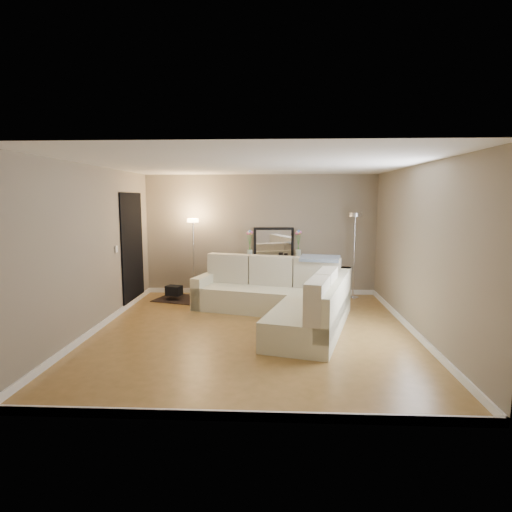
{
  "coord_description": "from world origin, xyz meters",
  "views": [
    {
      "loc": [
        0.35,
        -6.53,
        2.1
      ],
      "look_at": [
        0.0,
        0.8,
        1.1
      ],
      "focal_mm": 30.0,
      "sensor_mm": 36.0,
      "label": 1
    }
  ],
  "objects_px": {
    "sectional_sofa": "(285,298)",
    "console_table": "(270,276)",
    "floor_lamp_lit": "(193,242)",
    "floor_lamp_unlit": "(355,238)"
  },
  "relations": [
    {
      "from": "floor_lamp_lit",
      "to": "floor_lamp_unlit",
      "type": "xyz_separation_m",
      "value": [
        3.37,
        -0.01,
        0.09
      ]
    },
    {
      "from": "console_table",
      "to": "floor_lamp_unlit",
      "type": "relative_size",
      "value": 0.7
    },
    {
      "from": "floor_lamp_unlit",
      "to": "sectional_sofa",
      "type": "bearing_deg",
      "value": -133.11
    },
    {
      "from": "sectional_sofa",
      "to": "floor_lamp_unlit",
      "type": "bearing_deg",
      "value": 46.89
    },
    {
      "from": "sectional_sofa",
      "to": "console_table",
      "type": "relative_size",
      "value": 2.7
    },
    {
      "from": "sectional_sofa",
      "to": "floor_lamp_lit",
      "type": "bearing_deg",
      "value": 140.27
    },
    {
      "from": "sectional_sofa",
      "to": "floor_lamp_lit",
      "type": "xyz_separation_m",
      "value": [
        -1.9,
        1.58,
        0.81
      ]
    },
    {
      "from": "floor_lamp_unlit",
      "to": "console_table",
      "type": "bearing_deg",
      "value": 173.6
    },
    {
      "from": "sectional_sofa",
      "to": "console_table",
      "type": "bearing_deg",
      "value": 98.85
    },
    {
      "from": "floor_lamp_lit",
      "to": "floor_lamp_unlit",
      "type": "relative_size",
      "value": 0.93
    }
  ]
}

